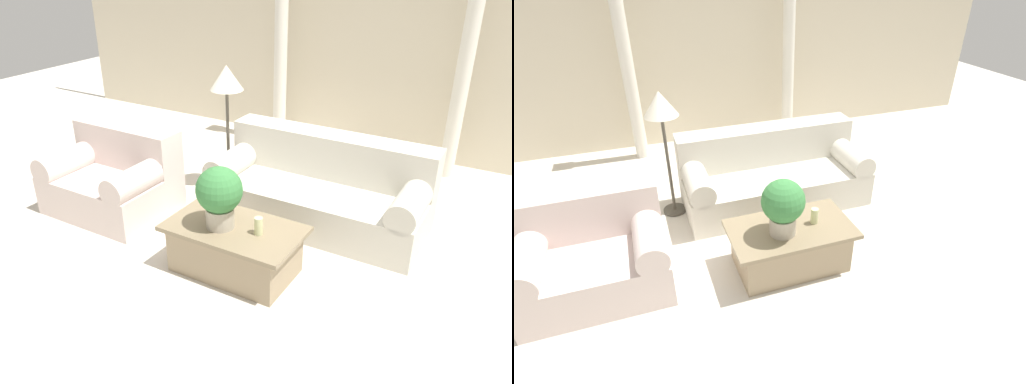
# 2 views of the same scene
# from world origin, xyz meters

# --- Properties ---
(ground_plane) EXTENTS (16.00, 16.00, 0.00)m
(ground_plane) POSITION_xyz_m (0.00, 0.00, 0.00)
(ground_plane) COLOR silver
(wall_back) EXTENTS (10.00, 0.06, 3.20)m
(wall_back) POSITION_xyz_m (0.00, 3.05, 1.60)
(wall_back) COLOR beige
(wall_back) RESTS_ON ground_plane
(sofa_long) EXTENTS (2.17, 0.95, 0.87)m
(sofa_long) POSITION_xyz_m (0.36, 0.81, 0.35)
(sofa_long) COLOR beige
(sofa_long) RESTS_ON ground_plane
(loveseat) EXTENTS (1.25, 0.95, 0.87)m
(loveseat) POSITION_xyz_m (-1.65, -0.06, 0.36)
(loveseat) COLOR beige
(loveseat) RESTS_ON ground_plane
(coffee_table) EXTENTS (1.17, 0.68, 0.45)m
(coffee_table) POSITION_xyz_m (0.10, -0.42, 0.23)
(coffee_table) COLOR #998466
(coffee_table) RESTS_ON ground_plane
(potted_plant) EXTENTS (0.40, 0.40, 0.54)m
(potted_plant) POSITION_xyz_m (-0.01, -0.48, 0.75)
(potted_plant) COLOR #B2A893
(potted_plant) RESTS_ON coffee_table
(pillar_candle) EXTENTS (0.07, 0.07, 0.15)m
(pillar_candle) POSITION_xyz_m (0.34, -0.42, 0.52)
(pillar_candle) COLOR beige
(pillar_candle) RESTS_ON coffee_table
(floor_lamp) EXTENTS (0.36, 0.36, 1.46)m
(floor_lamp) POSITION_xyz_m (-0.84, 0.93, 1.22)
(floor_lamp) COLOR #4C473D
(floor_lamp) RESTS_ON ground_plane
(column_left) EXTENTS (0.25, 0.25, 2.55)m
(column_left) POSITION_xyz_m (-1.08, 2.63, 1.30)
(column_left) COLOR silver
(column_left) RESTS_ON ground_plane
(column_right) EXTENTS (0.25, 0.25, 2.55)m
(column_right) POSITION_xyz_m (1.28, 2.63, 1.30)
(column_right) COLOR silver
(column_right) RESTS_ON ground_plane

